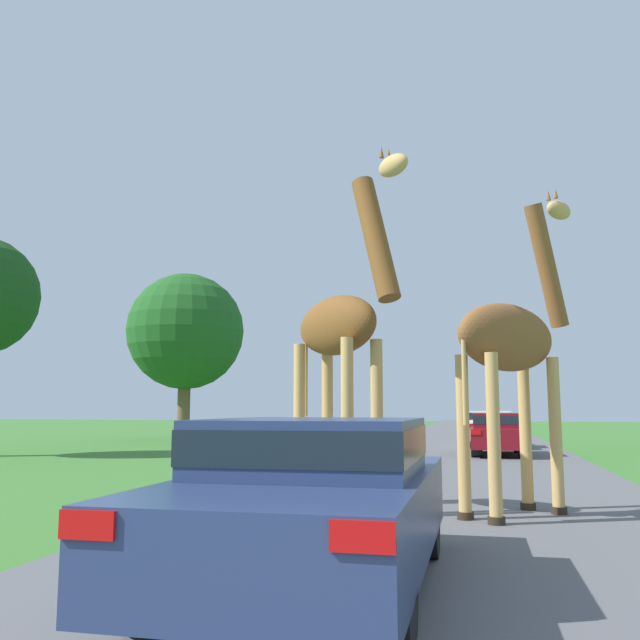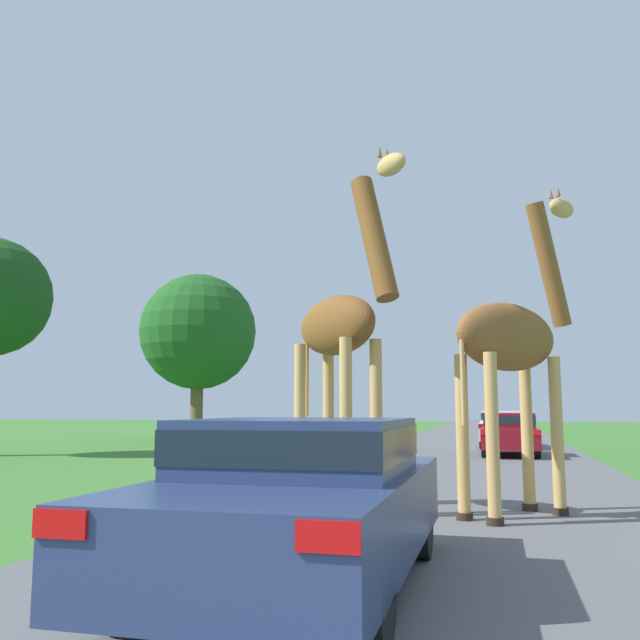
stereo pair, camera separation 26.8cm
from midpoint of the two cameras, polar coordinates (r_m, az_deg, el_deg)
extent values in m
cube|color=#5B5B5E|center=(30.26, 13.24, -10.07)|extent=(7.32, 120.00, 0.00)
cylinder|color=tan|center=(9.79, 5.56, -8.86)|extent=(0.18, 0.18, 2.48)
cylinder|color=#2D2319|center=(9.89, 5.65, -15.75)|extent=(0.23, 0.23, 0.11)
cylinder|color=tan|center=(9.48, 3.02, -8.94)|extent=(0.18, 0.18, 2.48)
cylinder|color=#2D2319|center=(9.58, 3.07, -16.05)|extent=(0.23, 0.23, 0.11)
cylinder|color=tan|center=(10.80, 1.43, -8.76)|extent=(0.18, 0.18, 2.48)
cylinder|color=#2D2319|center=(10.89, 1.45, -15.02)|extent=(0.23, 0.23, 0.11)
cylinder|color=tan|center=(10.51, -0.98, -8.80)|extent=(0.18, 0.18, 2.48)
cylinder|color=#2D2319|center=(10.61, -0.99, -15.22)|extent=(0.23, 0.23, 0.11)
ellipsoid|color=brown|center=(10.21, 2.13, -0.47)|extent=(1.73, 1.66, 0.90)
cylinder|color=brown|center=(9.66, 5.37, 6.91)|extent=(0.87, 0.84, 1.90)
ellipsoid|color=tan|center=(9.64, 6.82, 12.86)|extent=(0.57, 0.56, 0.30)
cylinder|color=tan|center=(10.85, -0.40, -4.50)|extent=(0.06, 0.06, 1.36)
cone|color=brown|center=(9.88, 6.47, 13.76)|extent=(0.07, 0.07, 0.16)
cone|color=brown|center=(9.81, 5.85, 13.92)|extent=(0.07, 0.07, 0.16)
cylinder|color=tan|center=(10.67, 17.74, -9.11)|extent=(0.17, 0.17, 2.23)
cylinder|color=#2D2319|center=(10.76, 17.97, -14.76)|extent=(0.23, 0.23, 0.10)
cylinder|color=tan|center=(10.38, 20.05, -9.07)|extent=(0.17, 0.17, 2.23)
cylinder|color=#2D2319|center=(10.47, 20.31, -14.88)|extent=(0.23, 0.23, 0.10)
cylinder|color=tan|center=(9.56, 12.71, -9.52)|extent=(0.17, 0.17, 2.23)
cylinder|color=#2D2319|center=(9.66, 12.90, -15.81)|extent=(0.23, 0.23, 0.10)
cylinder|color=tan|center=(9.24, 15.14, -9.52)|extent=(0.17, 0.17, 2.23)
cylinder|color=#2D2319|center=(9.34, 15.36, -16.04)|extent=(0.23, 0.23, 0.10)
ellipsoid|color=brown|center=(10.00, 16.24, -1.38)|extent=(1.74, 1.95, 0.97)
cylinder|color=brown|center=(11.03, 19.35, 4.44)|extent=(0.75, 0.84, 1.92)
ellipsoid|color=tan|center=(11.59, 20.30, 8.82)|extent=(0.54, 0.59, 0.30)
cylinder|color=tan|center=(9.21, 12.75, -4.82)|extent=(0.06, 0.06, 1.22)
cone|color=brown|center=(11.55, 19.50, 10.02)|extent=(0.07, 0.07, 0.16)
cone|color=brown|center=(11.48, 20.06, 10.15)|extent=(0.07, 0.07, 0.16)
cube|color=navy|center=(5.97, -0.15, -15.98)|extent=(1.90, 4.48, 0.67)
cube|color=navy|center=(5.91, -0.15, -10.54)|extent=(1.71, 2.01, 0.46)
cube|color=#19232D|center=(5.91, -0.15, -10.32)|extent=(1.73, 2.03, 0.27)
cube|color=red|center=(4.19, -19.28, -15.90)|extent=(0.34, 0.03, 0.16)
cube|color=red|center=(3.60, 2.92, -17.78)|extent=(0.34, 0.03, 0.16)
cylinder|color=black|center=(7.50, -3.29, -16.46)|extent=(0.38, 0.62, 0.62)
cylinder|color=black|center=(7.19, 8.82, -16.78)|extent=(0.38, 0.62, 0.62)
cylinder|color=black|center=(5.05, -13.28, -20.72)|extent=(0.38, 0.62, 0.62)
cylinder|color=black|center=(4.58, 5.18, -22.29)|extent=(0.38, 0.62, 0.62)
cube|color=maroon|center=(22.77, 16.00, -9.49)|extent=(1.72, 3.91, 0.61)
cube|color=maroon|center=(22.75, 15.95, -8.14)|extent=(1.55, 1.76, 0.46)
cube|color=#19232D|center=(22.75, 15.94, -8.08)|extent=(1.57, 1.78, 0.28)
cube|color=red|center=(20.79, 14.14, -9.17)|extent=(0.31, 0.03, 0.15)
cube|color=red|center=(20.83, 18.07, -9.03)|extent=(0.31, 0.03, 0.15)
cylinder|color=black|center=(23.95, 14.28, -10.05)|extent=(0.34, 0.61, 0.61)
cylinder|color=black|center=(23.98, 17.62, -9.93)|extent=(0.34, 0.61, 0.61)
cylinder|color=black|center=(21.61, 14.24, -10.36)|extent=(0.34, 0.61, 0.61)
cylinder|color=black|center=(21.64, 17.95, -10.22)|extent=(0.34, 0.61, 0.61)
cube|color=silver|center=(27.43, 15.41, -8.98)|extent=(1.72, 4.17, 0.65)
cube|color=silver|center=(27.42, 15.37, -7.85)|extent=(1.55, 1.88, 0.44)
cube|color=#19232D|center=(27.42, 15.36, -7.81)|extent=(1.56, 1.90, 0.26)
cube|color=red|center=(25.33, 13.84, -8.66)|extent=(0.31, 0.03, 0.16)
cube|color=red|center=(25.35, 17.06, -8.55)|extent=(0.31, 0.03, 0.16)
cylinder|color=black|center=(28.69, 14.00, -9.49)|extent=(0.34, 0.71, 0.71)
cylinder|color=black|center=(28.70, 16.78, -9.39)|extent=(0.34, 0.71, 0.71)
cylinder|color=black|center=(26.19, 13.94, -9.71)|extent=(0.34, 0.71, 0.71)
cylinder|color=black|center=(26.21, 16.99, -9.60)|extent=(0.34, 0.71, 0.71)
cylinder|color=brown|center=(32.33, -10.10, -6.18)|extent=(0.58, 0.58, 4.27)
sphere|color=#1E561E|center=(32.53, -9.98, -0.97)|extent=(5.46, 5.46, 5.46)
camera|label=1|loc=(0.13, -89.25, -0.10)|focal=38.00mm
camera|label=2|loc=(0.13, 90.75, 0.10)|focal=38.00mm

